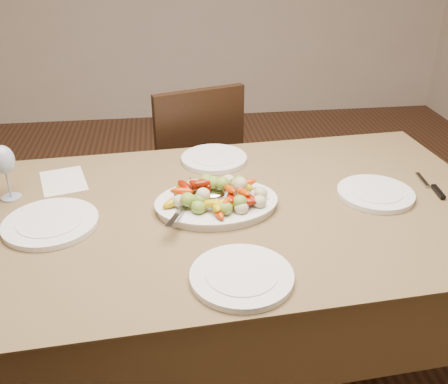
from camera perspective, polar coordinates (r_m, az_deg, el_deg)
name	(u,v)px	position (r m, az deg, el deg)	size (l,w,h in m)	color
floor	(194,371)	(2.13, -3.43, -19.77)	(6.00, 6.00, 0.00)	#3E2313
dining_table	(224,298)	(1.86, 0.00, -12.03)	(1.84, 1.04, 0.76)	brown
chair_far	(187,171)	(2.54, -4.24, 2.42)	(0.42, 0.42, 0.95)	black
serving_platter	(217,205)	(1.64, -0.85, -1.44)	(0.39, 0.29, 0.02)	white
roasted_vegetables	(216,189)	(1.61, -0.87, 0.31)	(0.32, 0.22, 0.09)	#771102
serving_spoon	(198,202)	(1.58, -2.94, -1.17)	(0.28, 0.06, 0.03)	#9EA0A8
plate_left	(51,223)	(1.63, -19.19, -3.39)	(0.29, 0.29, 0.02)	white
plate_right	(375,194)	(1.78, 16.92, -0.19)	(0.26, 0.26, 0.02)	white
plate_far	(214,159)	(1.96, -1.14, 3.81)	(0.26, 0.26, 0.02)	white
plate_near	(242,277)	(1.33, 2.03, -9.63)	(0.27, 0.27, 0.02)	white
wine_glass	(5,171)	(1.80, -23.71, 2.19)	(0.08, 0.08, 0.20)	#8C99A5
menu_card	(63,181)	(1.90, -17.88, 1.21)	(0.15, 0.21, 0.00)	silver
table_knife	(431,187)	(1.90, 22.56, 0.55)	(0.02, 0.20, 0.01)	#9EA0A8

